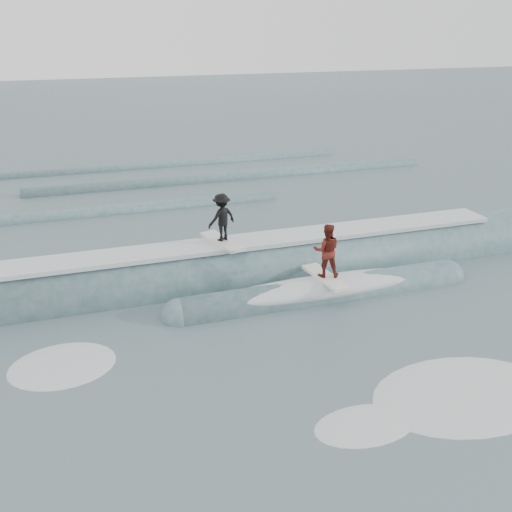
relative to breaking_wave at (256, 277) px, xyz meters
name	(u,v)px	position (x,y,z in m)	size (l,w,h in m)	color
ground	(315,366)	(-0.24, -5.42, -0.04)	(160.00, 160.00, 0.00)	#384E51
breaking_wave	(256,277)	(0.00, 0.00, 0.00)	(23.54, 3.99, 2.42)	#395E60
surfer_black	(222,220)	(-1.06, 0.30, 2.02)	(1.14, 2.07, 1.64)	silver
surfer_red	(326,253)	(1.61, -1.90, 1.38)	(0.97, 2.05, 1.77)	white
whitewater	(339,388)	(-0.10, -6.44, -0.04)	(12.99, 6.72, 0.10)	silver
far_swells	(160,187)	(-1.22, 12.23, -0.04)	(32.42, 8.65, 0.80)	#395E60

